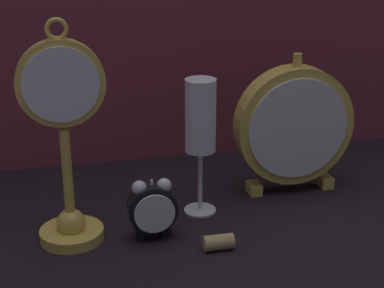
# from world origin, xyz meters

# --- Properties ---
(ground_plane) EXTENTS (4.00, 4.00, 0.00)m
(ground_plane) POSITION_xyz_m (0.00, 0.00, 0.00)
(ground_plane) COLOR black
(pocket_watch_on_stand) EXTENTS (0.12, 0.09, 0.32)m
(pocket_watch_on_stand) POSITION_xyz_m (-0.19, 0.04, 0.14)
(pocket_watch_on_stand) COLOR gold
(pocket_watch_on_stand) RESTS_ON ground_plane
(alarm_clock_twin_bell) EXTENTS (0.07, 0.03, 0.09)m
(alarm_clock_twin_bell) POSITION_xyz_m (-0.07, 0.02, 0.05)
(alarm_clock_twin_bell) COLOR black
(alarm_clock_twin_bell) RESTS_ON ground_plane
(mantel_clock_silver) EXTENTS (0.19, 0.04, 0.23)m
(mantel_clock_silver) POSITION_xyz_m (0.18, 0.13, 0.11)
(mantel_clock_silver) COLOR gold
(mantel_clock_silver) RESTS_ON ground_plane
(champagne_flute) EXTENTS (0.05, 0.05, 0.21)m
(champagne_flute) POSITION_xyz_m (0.01, 0.09, 0.14)
(champagne_flute) COLOR silver
(champagne_flute) RESTS_ON ground_plane
(wine_cork) EXTENTS (0.04, 0.02, 0.02)m
(wine_cork) POSITION_xyz_m (0.01, -0.03, 0.01)
(wine_cork) COLOR tan
(wine_cork) RESTS_ON ground_plane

